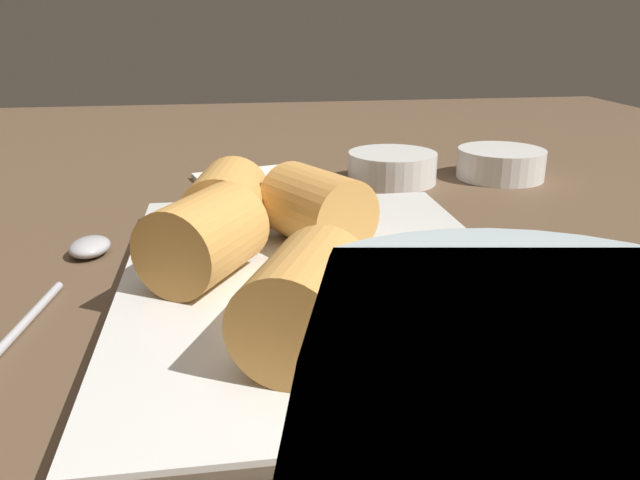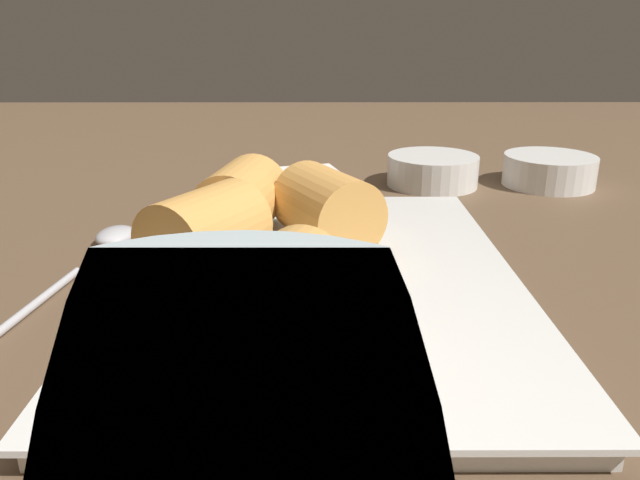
% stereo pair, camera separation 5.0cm
% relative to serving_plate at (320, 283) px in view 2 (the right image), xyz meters
% --- Properties ---
extents(table_surface, '(1.80, 1.40, 0.02)m').
position_rel_serving_plate_xyz_m(table_surface, '(0.03, -0.01, -0.02)').
color(table_surface, brown).
rests_on(table_surface, ground).
extents(serving_plate, '(0.32, 0.23, 0.01)m').
position_rel_serving_plate_xyz_m(serving_plate, '(0.00, 0.00, 0.00)').
color(serving_plate, silver).
rests_on(serving_plate, table_surface).
extents(roll_front_left, '(0.08, 0.06, 0.05)m').
position_rel_serving_plate_xyz_m(roll_front_left, '(-0.07, -0.05, 0.03)').
color(roll_front_left, '#D19347').
rests_on(roll_front_left, serving_plate).
extents(roll_front_right, '(0.08, 0.07, 0.05)m').
position_rel_serving_plate_xyz_m(roll_front_right, '(0.09, -0.02, 0.03)').
color(roll_front_right, '#D19347').
rests_on(roll_front_right, serving_plate).
extents(roll_back_left, '(0.08, 0.08, 0.05)m').
position_rel_serving_plate_xyz_m(roll_back_left, '(-0.00, -0.06, 0.03)').
color(roll_back_left, '#D19347').
rests_on(roll_back_left, serving_plate).
extents(roll_back_right, '(0.08, 0.08, 0.05)m').
position_rel_serving_plate_xyz_m(roll_back_right, '(-0.05, 0.00, 0.03)').
color(roll_back_right, '#D19347').
rests_on(roll_back_right, serving_plate).
extents(dipping_bowl_near, '(0.09, 0.09, 0.03)m').
position_rel_serving_plate_xyz_m(dipping_bowl_near, '(-0.26, 0.11, 0.01)').
color(dipping_bowl_near, silver).
rests_on(dipping_bowl_near, table_surface).
extents(dipping_bowl_far, '(0.09, 0.09, 0.03)m').
position_rel_serving_plate_xyz_m(dipping_bowl_far, '(-0.26, 0.23, 0.01)').
color(dipping_bowl_far, silver).
rests_on(dipping_bowl_far, table_surface).
extents(spoon, '(0.21, 0.04, 0.01)m').
position_rel_serving_plate_xyz_m(spoon, '(-0.06, -0.15, -0.00)').
color(spoon, '#B2B2B7').
rests_on(spoon, table_surface).
extents(napkin, '(0.15, 0.13, 0.01)m').
position_rel_serving_plate_xyz_m(napkin, '(-0.25, -0.02, -0.00)').
color(napkin, silver).
rests_on(napkin, table_surface).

